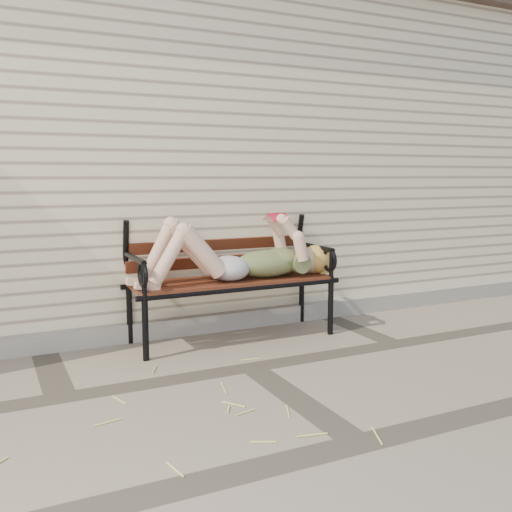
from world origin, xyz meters
TOP-DOWN VIEW (x-y plane):
  - ground at (0.00, 0.00)m, footprint 80.00×80.00m
  - house_wall at (0.00, 3.00)m, footprint 8.00×4.00m
  - house_roof at (0.00, 3.00)m, footprint 8.30×4.30m
  - foundation_strip at (0.00, 0.97)m, footprint 8.00×0.10m
  - garden_bench at (0.16, 0.81)m, footprint 1.77×0.70m
  - reading_woman at (0.18, 0.67)m, footprint 1.67×0.38m
  - straw_scatter at (-1.41, -0.54)m, footprint 2.83×1.68m

SIDE VIEW (x-z plane):
  - ground at x=0.00m, z-range 0.00..0.00m
  - straw_scatter at x=-1.41m, z-range 0.00..0.01m
  - foundation_strip at x=0.00m, z-range 0.00..0.15m
  - garden_bench at x=0.16m, z-range 0.07..1.21m
  - reading_woman at x=0.18m, z-range 0.42..0.94m
  - house_wall at x=0.00m, z-range 0.00..3.00m
  - house_roof at x=0.00m, z-range 3.00..3.30m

